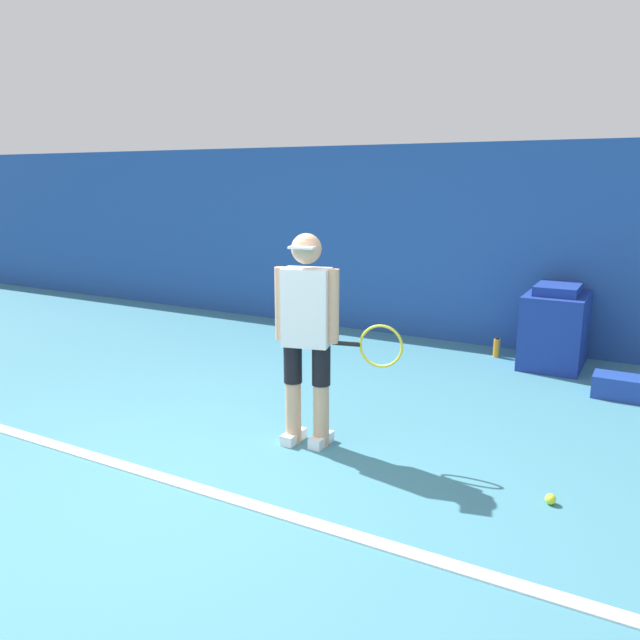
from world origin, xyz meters
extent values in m
plane|color=teal|center=(0.00, 0.00, 0.00)|extent=(24.00, 24.00, 0.00)
cube|color=#234C99|center=(0.00, 4.54, 1.19)|extent=(24.00, 0.10, 2.38)
cube|color=white|center=(0.00, 0.02, 0.01)|extent=(21.60, 0.10, 0.01)
cylinder|color=tan|center=(0.18, 0.97, 0.24)|extent=(0.12, 0.12, 0.48)
cylinder|color=black|center=(0.18, 0.97, 0.63)|extent=(0.14, 0.14, 0.29)
cube|color=white|center=(0.18, 0.97, 0.04)|extent=(0.10, 0.24, 0.08)
cylinder|color=tan|center=(0.39, 1.02, 0.24)|extent=(0.12, 0.12, 0.48)
cylinder|color=black|center=(0.39, 1.02, 0.63)|extent=(0.14, 0.14, 0.29)
cube|color=white|center=(0.39, 1.02, 0.04)|extent=(0.10, 0.24, 0.08)
cube|color=white|center=(0.29, 0.99, 1.06)|extent=(0.38, 0.27, 0.57)
sphere|color=tan|center=(0.29, 0.99, 1.49)|extent=(0.22, 0.22, 0.22)
cube|color=white|center=(0.31, 0.90, 1.51)|extent=(0.20, 0.16, 0.02)
cylinder|color=tan|center=(0.09, 0.95, 1.08)|extent=(0.09, 0.09, 0.54)
cylinder|color=tan|center=(0.48, 1.04, 1.08)|extent=(0.09, 0.09, 0.54)
cylinder|color=black|center=(0.58, 1.07, 0.81)|extent=(0.21, 0.08, 0.03)
torus|color=yellow|center=(0.82, 1.13, 0.81)|extent=(0.32, 0.10, 0.32)
sphere|color=#D1E533|center=(2.07, 0.94, 0.03)|extent=(0.07, 0.07, 0.07)
cube|color=navy|center=(1.58, 4.04, 0.39)|extent=(0.61, 0.82, 0.79)
cube|color=navy|center=(1.58, 4.04, 0.84)|extent=(0.43, 0.57, 0.10)
cylinder|color=orange|center=(0.97, 4.07, 0.10)|extent=(0.07, 0.07, 0.20)
cylinder|color=black|center=(0.97, 4.07, 0.22)|extent=(0.04, 0.04, 0.02)
camera|label=1|loc=(2.53, -2.84, 1.99)|focal=35.00mm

